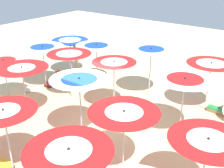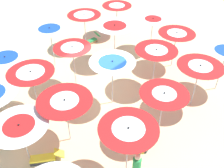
{
  "view_description": "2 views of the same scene",
  "coord_description": "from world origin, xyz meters",
  "px_view_note": "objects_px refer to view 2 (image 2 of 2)",
  "views": [
    {
      "loc": [
        -7.62,
        -6.59,
        6.36
      ],
      "look_at": [
        1.64,
        0.45,
        1.27
      ],
      "focal_mm": 45.71,
      "sensor_mm": 36.0,
      "label": 1
    },
    {
      "loc": [
        -7.43,
        7.24,
        8.99
      ],
      "look_at": [
        -0.76,
        -0.12,
        1.04
      ],
      "focal_mm": 41.49,
      "sensor_mm": 36.0,
      "label": 2
    }
  ],
  "objects_px": {
    "beach_umbrella_1": "(128,133)",
    "beach_umbrella_19": "(117,8)",
    "beach_umbrella_7": "(112,65)",
    "lounger_1": "(92,40)",
    "beach_umbrella_5": "(20,129)",
    "beach_umbrella_11": "(31,75)",
    "beach_umbrella_12": "(73,50)",
    "beach_umbrella_16": "(6,60)",
    "lounger_4": "(45,158)",
    "beach_ball": "(9,145)",
    "beach_umbrella_13": "(115,29)",
    "beach_umbrella_14": "(153,21)",
    "beach_umbrella_9": "(176,36)",
    "lounger_0": "(147,143)",
    "beach_umbrella_8": "(156,53)",
    "beach_umbrella_2": "(164,97)",
    "beach_umbrella_6": "(65,104)",
    "beach_umbrella_18": "(84,17)",
    "beach_umbrella_3": "(200,69)",
    "beach_umbrella_17": "(50,31)"
  },
  "relations": [
    {
      "from": "beach_umbrella_5",
      "to": "beach_umbrella_12",
      "type": "distance_m",
      "value": 5.15
    },
    {
      "from": "beach_umbrella_1",
      "to": "beach_umbrella_9",
      "type": "relative_size",
      "value": 1.14
    },
    {
      "from": "beach_umbrella_9",
      "to": "beach_umbrella_14",
      "type": "relative_size",
      "value": 1.01
    },
    {
      "from": "beach_umbrella_12",
      "to": "lounger_0",
      "type": "bearing_deg",
      "value": 171.72
    },
    {
      "from": "beach_umbrella_13",
      "to": "lounger_4",
      "type": "distance_m",
      "value": 8.12
    },
    {
      "from": "beach_umbrella_3",
      "to": "beach_umbrella_11",
      "type": "distance_m",
      "value": 7.59
    },
    {
      "from": "beach_umbrella_13",
      "to": "beach_umbrella_14",
      "type": "height_order",
      "value": "beach_umbrella_13"
    },
    {
      "from": "beach_umbrella_3",
      "to": "beach_umbrella_7",
      "type": "bearing_deg",
      "value": 39.76
    },
    {
      "from": "beach_umbrella_7",
      "to": "beach_umbrella_18",
      "type": "relative_size",
      "value": 1.09
    },
    {
      "from": "beach_umbrella_7",
      "to": "lounger_1",
      "type": "distance_m",
      "value": 6.61
    },
    {
      "from": "beach_umbrella_1",
      "to": "lounger_0",
      "type": "bearing_deg",
      "value": -84.69
    },
    {
      "from": "beach_umbrella_11",
      "to": "lounger_1",
      "type": "relative_size",
      "value": 2.0
    },
    {
      "from": "beach_umbrella_14",
      "to": "beach_umbrella_19",
      "type": "height_order",
      "value": "beach_umbrella_19"
    },
    {
      "from": "beach_umbrella_18",
      "to": "lounger_1",
      "type": "distance_m",
      "value": 1.98
    },
    {
      "from": "beach_umbrella_2",
      "to": "beach_umbrella_6",
      "type": "distance_m",
      "value": 3.88
    },
    {
      "from": "beach_umbrella_14",
      "to": "beach_umbrella_3",
      "type": "bearing_deg",
      "value": 147.11
    },
    {
      "from": "beach_umbrella_19",
      "to": "beach_umbrella_8",
      "type": "bearing_deg",
      "value": 149.58
    },
    {
      "from": "beach_umbrella_9",
      "to": "beach_umbrella_12",
      "type": "height_order",
      "value": "beach_umbrella_12"
    },
    {
      "from": "beach_umbrella_7",
      "to": "beach_umbrella_17",
      "type": "relative_size",
      "value": 1.01
    },
    {
      "from": "beach_umbrella_12",
      "to": "beach_umbrella_9",
      "type": "bearing_deg",
      "value": -119.36
    },
    {
      "from": "beach_umbrella_11",
      "to": "lounger_4",
      "type": "distance_m",
      "value": 3.66
    },
    {
      "from": "lounger_0",
      "to": "lounger_4",
      "type": "height_order",
      "value": "lounger_0"
    },
    {
      "from": "beach_umbrella_13",
      "to": "lounger_1",
      "type": "xyz_separation_m",
      "value": [
        2.67,
        -0.69,
        -1.98
      ]
    },
    {
      "from": "beach_umbrella_1",
      "to": "beach_umbrella_19",
      "type": "distance_m",
      "value": 11.35
    },
    {
      "from": "beach_umbrella_9",
      "to": "beach_umbrella_12",
      "type": "bearing_deg",
      "value": 60.64
    },
    {
      "from": "beach_umbrella_18",
      "to": "beach_umbrella_19",
      "type": "distance_m",
      "value": 2.7
    },
    {
      "from": "beach_umbrella_16",
      "to": "lounger_0",
      "type": "height_order",
      "value": "beach_umbrella_16"
    },
    {
      "from": "beach_umbrella_8",
      "to": "beach_umbrella_18",
      "type": "height_order",
      "value": "beach_umbrella_8"
    },
    {
      "from": "beach_umbrella_12",
      "to": "lounger_4",
      "type": "bearing_deg",
      "value": 124.2
    },
    {
      "from": "lounger_4",
      "to": "beach_umbrella_6",
      "type": "bearing_deg",
      "value": -136.61
    },
    {
      "from": "beach_umbrella_8",
      "to": "beach_umbrella_19",
      "type": "xyz_separation_m",
      "value": [
        5.43,
        -3.19,
        -0.14
      ]
    },
    {
      "from": "beach_umbrella_12",
      "to": "beach_umbrella_14",
      "type": "height_order",
      "value": "beach_umbrella_12"
    },
    {
      "from": "beach_umbrella_3",
      "to": "beach_umbrella_12",
      "type": "xyz_separation_m",
      "value": [
        5.5,
        2.82,
        0.03
      ]
    },
    {
      "from": "beach_umbrella_7",
      "to": "beach_umbrella_8",
      "type": "distance_m",
      "value": 2.57
    },
    {
      "from": "beach_umbrella_6",
      "to": "beach_umbrella_18",
      "type": "xyz_separation_m",
      "value": [
        5.34,
        -5.99,
        0.0
      ]
    },
    {
      "from": "beach_umbrella_17",
      "to": "lounger_0",
      "type": "relative_size",
      "value": 2.0
    },
    {
      "from": "beach_umbrella_13",
      "to": "lounger_4",
      "type": "relative_size",
      "value": 1.89
    },
    {
      "from": "beach_umbrella_5",
      "to": "beach_ball",
      "type": "xyz_separation_m",
      "value": [
        1.23,
        0.21,
        -1.77
      ]
    },
    {
      "from": "beach_umbrella_1",
      "to": "beach_umbrella_7",
      "type": "height_order",
      "value": "beach_umbrella_1"
    },
    {
      "from": "beach_umbrella_12",
      "to": "beach_umbrella_16",
      "type": "height_order",
      "value": "beach_umbrella_12"
    },
    {
      "from": "beach_umbrella_16",
      "to": "beach_ball",
      "type": "distance_m",
      "value": 4.2
    },
    {
      "from": "lounger_4",
      "to": "beach_ball",
      "type": "relative_size",
      "value": 3.8
    },
    {
      "from": "beach_umbrella_3",
      "to": "beach_umbrella_7",
      "type": "relative_size",
      "value": 0.96
    },
    {
      "from": "beach_umbrella_19",
      "to": "beach_umbrella_14",
      "type": "bearing_deg",
      "value": 178.83
    },
    {
      "from": "beach_umbrella_5",
      "to": "beach_umbrella_7",
      "type": "relative_size",
      "value": 0.87
    },
    {
      "from": "beach_umbrella_5",
      "to": "beach_umbrella_1",
      "type": "bearing_deg",
      "value": -144.71
    },
    {
      "from": "beach_umbrella_1",
      "to": "beach_umbrella_19",
      "type": "height_order",
      "value": "beach_umbrella_1"
    },
    {
      "from": "beach_umbrella_12",
      "to": "beach_umbrella_18",
      "type": "xyz_separation_m",
      "value": [
        2.65,
        -3.26,
        -0.11
      ]
    },
    {
      "from": "beach_umbrella_13",
      "to": "beach_umbrella_2",
      "type": "bearing_deg",
      "value": 149.79
    },
    {
      "from": "lounger_0",
      "to": "beach_ball",
      "type": "distance_m",
      "value": 5.83
    }
  ]
}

